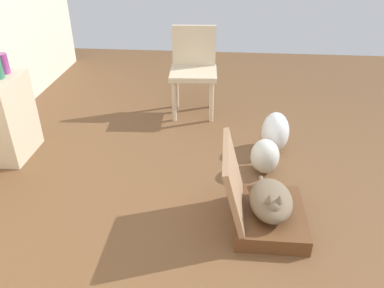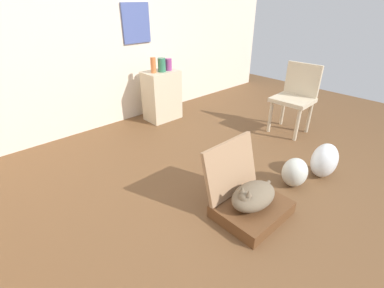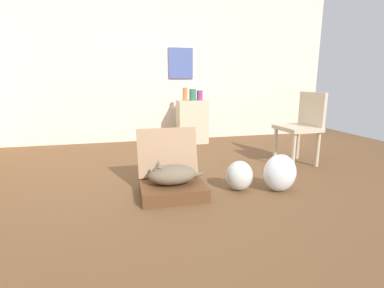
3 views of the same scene
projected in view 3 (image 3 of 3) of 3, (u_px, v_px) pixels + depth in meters
ground_plane at (175, 183)px, 2.92m from camera, size 7.68×7.68×0.00m
wall_back at (149, 63)px, 4.78m from camera, size 6.40×0.15×2.60m
suitcase_base at (173, 190)px, 2.59m from camera, size 0.57×0.47×0.11m
suitcase_lid at (168, 152)px, 2.77m from camera, size 0.57×0.16×0.46m
cat at (172, 174)px, 2.56m from camera, size 0.51×0.28×0.22m
plastic_bag_white at (239, 176)px, 2.71m from camera, size 0.26×0.23×0.28m
plastic_bag_clear at (280, 173)px, 2.68m from camera, size 0.31×0.24×0.35m
side_table at (192, 122)px, 4.74m from camera, size 0.48×0.34×0.70m
vase_tall at (185, 94)px, 4.61m from camera, size 0.07×0.07×0.20m
vase_short at (200, 95)px, 4.65m from camera, size 0.10×0.10×0.16m
vase_round at (193, 95)px, 4.62m from camera, size 0.11×0.11×0.18m
chair at (302, 124)px, 3.53m from camera, size 0.45×0.49×0.88m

